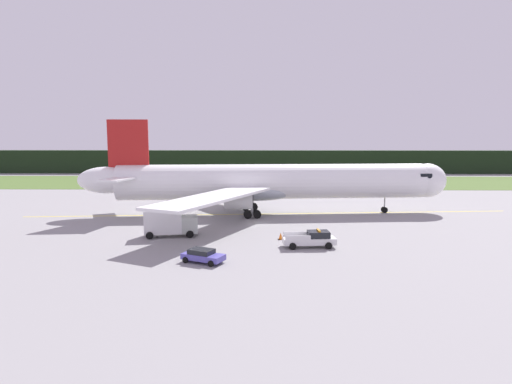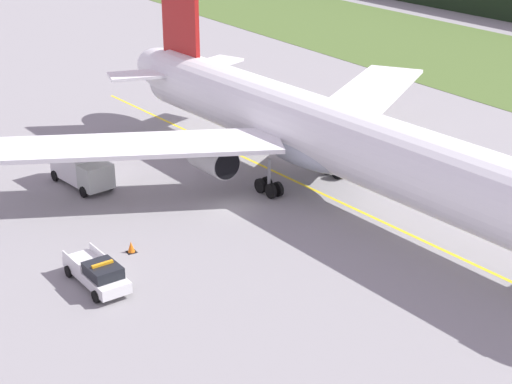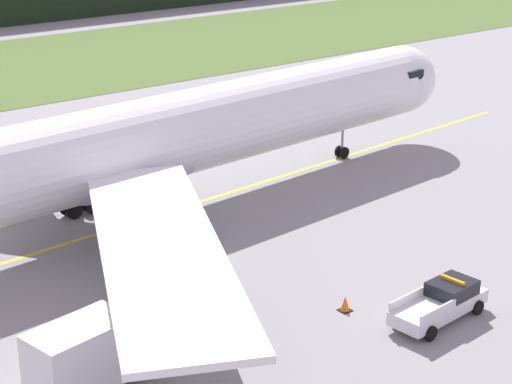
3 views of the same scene
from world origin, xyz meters
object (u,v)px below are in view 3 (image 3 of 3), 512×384
(airliner, at_px, (143,145))
(catering_truck, at_px, (95,352))
(ops_pickup_truck, at_px, (442,302))
(apron_cone, at_px, (345,304))

(airliner, relative_size, catering_truck, 8.65)
(airliner, height_order, ops_pickup_truck, airliner)
(catering_truck, distance_m, apron_cone, 13.63)
(apron_cone, bearing_deg, airliner, 94.53)
(airliner, distance_m, catering_truck, 20.15)
(ops_pickup_truck, xyz_separation_m, apron_cone, (-3.23, 3.55, -0.52))
(ops_pickup_truck, distance_m, catering_truck, 17.45)
(catering_truck, xyz_separation_m, apron_cone, (13.50, -1.36, -1.36))
(airliner, bearing_deg, apron_cone, -85.47)
(ops_pickup_truck, height_order, apron_cone, ops_pickup_truck)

